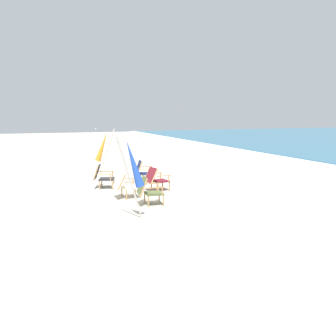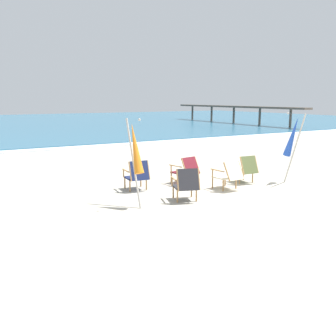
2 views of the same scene
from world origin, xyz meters
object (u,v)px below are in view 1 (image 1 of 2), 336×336
at_px(umbrella_furled_orange, 103,147).
at_px(beach_chair_front_left, 143,171).
at_px(beach_chair_mid_center, 125,184).
at_px(beach_chair_far_center, 156,178).
at_px(beach_chair_back_right, 149,190).
at_px(beach_chair_back_left, 102,176).
at_px(umbrella_furled_blue, 133,164).

bearing_deg(umbrella_furled_orange, beach_chair_front_left, 62.26).
distance_m(beach_chair_mid_center, beach_chair_far_center, 1.32).
bearing_deg(beach_chair_back_right, umbrella_furled_orange, -171.28).
bearing_deg(beach_chair_back_left, beach_chair_far_center, 56.54).
height_order(beach_chair_mid_center, beach_chair_back_left, beach_chair_back_left).
distance_m(beach_chair_far_center, umbrella_furled_blue, 3.16).
height_order(beach_chair_far_center, umbrella_furled_orange, umbrella_furled_orange).
bearing_deg(beach_chair_mid_center, beach_chair_front_left, 150.57).
distance_m(beach_chair_mid_center, umbrella_furled_orange, 3.00).
distance_m(beach_chair_mid_center, beach_chair_back_left, 1.69).
relative_size(beach_chair_front_left, umbrella_furled_orange, 0.41).
bearing_deg(beach_chair_front_left, beach_chair_back_right, -14.15).
bearing_deg(beach_chair_far_center, beach_chair_back_right, -25.96).
height_order(beach_chair_back_right, beach_chair_back_left, beach_chair_back_left).
relative_size(beach_chair_back_right, umbrella_furled_blue, 0.39).
xyz_separation_m(beach_chair_far_center, umbrella_furled_orange, (-2.27, -1.34, 0.89)).
xyz_separation_m(beach_chair_mid_center, beach_chair_back_right, (0.97, 0.42, 0.00)).
relative_size(beach_chair_back_left, beach_chair_far_center, 1.01).
distance_m(beach_chair_far_center, umbrella_furled_orange, 2.78).
bearing_deg(umbrella_furled_blue, beach_chair_back_left, -178.17).
distance_m(umbrella_furled_blue, umbrella_furled_orange, 4.91).
distance_m(beach_chair_front_left, beach_chair_mid_center, 2.45).
distance_m(beach_chair_back_left, umbrella_furled_orange, 1.52).
height_order(beach_chair_mid_center, umbrella_furled_orange, umbrella_furled_orange).
distance_m(beach_chair_front_left, beach_chair_far_center, 1.55).
height_order(beach_chair_mid_center, beach_chair_far_center, beach_chair_far_center).
bearing_deg(beach_chair_back_left, beach_chair_mid_center, 14.16).
bearing_deg(umbrella_furled_orange, beach_chair_back_right, 8.72).
bearing_deg(beach_chair_back_left, umbrella_furled_blue, 1.83).
height_order(beach_chair_back_left, umbrella_furled_blue, umbrella_furled_blue).
xyz_separation_m(beach_chair_back_left, umbrella_furled_orange, (-1.21, 0.25, 0.88)).
relative_size(beach_chair_mid_center, umbrella_furled_orange, 0.39).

